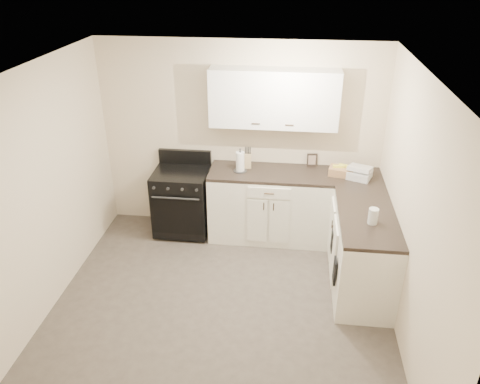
# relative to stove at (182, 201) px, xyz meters

# --- Properties ---
(floor) EXTENTS (3.60, 3.60, 0.00)m
(floor) POSITION_rel_stove_xyz_m (0.74, -1.48, -0.46)
(floor) COLOR #473F38
(floor) RESTS_ON ground
(ceiling) EXTENTS (3.60, 3.60, 0.00)m
(ceiling) POSITION_rel_stove_xyz_m (0.74, -1.48, 2.04)
(ceiling) COLOR white
(ceiling) RESTS_ON wall_back
(wall_back) EXTENTS (3.60, 0.00, 3.60)m
(wall_back) POSITION_rel_stove_xyz_m (0.74, 0.32, 0.79)
(wall_back) COLOR beige
(wall_back) RESTS_ON ground
(wall_right) EXTENTS (0.00, 3.60, 3.60)m
(wall_right) POSITION_rel_stove_xyz_m (2.54, -1.48, 0.79)
(wall_right) COLOR beige
(wall_right) RESTS_ON ground
(wall_left) EXTENTS (0.00, 3.60, 3.60)m
(wall_left) POSITION_rel_stove_xyz_m (-1.06, -1.48, 0.79)
(wall_left) COLOR beige
(wall_left) RESTS_ON ground
(wall_front) EXTENTS (3.60, 0.00, 3.60)m
(wall_front) POSITION_rel_stove_xyz_m (0.74, -3.28, 0.79)
(wall_front) COLOR beige
(wall_front) RESTS_ON ground
(base_cabinets_back) EXTENTS (1.55, 0.60, 0.90)m
(base_cabinets_back) POSITION_rel_stove_xyz_m (1.16, 0.02, -0.01)
(base_cabinets_back) COLOR white
(base_cabinets_back) RESTS_ON floor
(base_cabinets_right) EXTENTS (0.60, 1.90, 0.90)m
(base_cabinets_right) POSITION_rel_stove_xyz_m (2.24, -0.63, -0.01)
(base_cabinets_right) COLOR white
(base_cabinets_right) RESTS_ON floor
(countertop_back) EXTENTS (1.55, 0.60, 0.04)m
(countertop_back) POSITION_rel_stove_xyz_m (1.16, 0.02, 0.46)
(countertop_back) COLOR black
(countertop_back) RESTS_ON base_cabinets_back
(countertop_right) EXTENTS (0.60, 1.90, 0.04)m
(countertop_right) POSITION_rel_stove_xyz_m (2.24, -0.63, 0.46)
(countertop_right) COLOR black
(countertop_right) RESTS_ON base_cabinets_right
(upper_cabinets) EXTENTS (1.55, 0.30, 0.70)m
(upper_cabinets) POSITION_rel_stove_xyz_m (1.16, 0.18, 1.38)
(upper_cabinets) COLOR white
(upper_cabinets) RESTS_ON wall_back
(stove) EXTENTS (0.70, 0.60, 0.85)m
(stove) POSITION_rel_stove_xyz_m (0.00, 0.00, 0.00)
(stove) COLOR black
(stove) RESTS_ON floor
(knife_block) EXTENTS (0.10, 0.09, 0.19)m
(knife_block) POSITION_rel_stove_xyz_m (0.85, 0.12, 0.58)
(knife_block) COLOR #D4BA82
(knife_block) RESTS_ON countertop_back
(paper_towel) EXTENTS (0.14, 0.14, 0.26)m
(paper_towel) POSITION_rel_stove_xyz_m (0.77, 0.01, 0.61)
(paper_towel) COLOR white
(paper_towel) RESTS_ON countertop_back
(picture_frame) EXTENTS (0.13, 0.06, 0.16)m
(picture_frame) POSITION_rel_stove_xyz_m (1.67, 0.28, 0.56)
(picture_frame) COLOR black
(picture_frame) RESTS_ON countertop_back
(wicker_basket) EXTENTS (0.33, 0.25, 0.10)m
(wicker_basket) POSITION_rel_stove_xyz_m (2.03, 0.04, 0.53)
(wicker_basket) COLOR #A97E4F
(wicker_basket) RESTS_ON countertop_right
(countertop_grill) EXTENTS (0.34, 0.33, 0.10)m
(countertop_grill) POSITION_rel_stove_xyz_m (2.24, -0.02, 0.53)
(countertop_grill) COLOR silver
(countertop_grill) RESTS_ON countertop_right
(glass_jar) EXTENTS (0.12, 0.12, 0.17)m
(glass_jar) POSITION_rel_stove_xyz_m (2.26, -1.09, 0.56)
(glass_jar) COLOR silver
(glass_jar) RESTS_ON countertop_right
(oven_mitt_near) EXTENTS (0.02, 0.16, 0.28)m
(oven_mitt_near) POSITION_rel_stove_xyz_m (1.91, -1.29, 0.00)
(oven_mitt_near) COLOR black
(oven_mitt_near) RESTS_ON base_cabinets_right
(oven_mitt_far) EXTENTS (0.02, 0.15, 0.25)m
(oven_mitt_far) POSITION_rel_stove_xyz_m (1.91, -0.79, 0.04)
(oven_mitt_far) COLOR black
(oven_mitt_far) RESTS_ON base_cabinets_right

